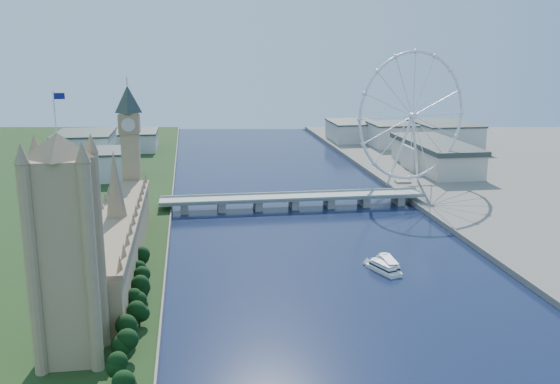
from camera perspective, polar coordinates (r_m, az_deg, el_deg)
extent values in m
cube|color=tan|center=(269.38, -18.88, -6.08)|extent=(22.00, 22.00, 86.00)
pyramid|color=#937A59|center=(257.36, -19.77, 5.14)|extent=(28.16, 28.16, 10.00)
cylinder|color=silver|center=(256.45, -19.91, 6.90)|extent=(0.50, 0.50, 16.00)
cube|color=navy|center=(255.49, -19.53, 8.27)|extent=(4.00, 0.16, 2.40)
cube|color=tan|center=(385.33, -14.54, -4.50)|extent=(24.00, 200.00, 28.00)
cone|color=#937A59|center=(376.13, -14.85, 0.73)|extent=(12.00, 12.00, 40.00)
cube|color=tan|center=(483.40, -13.42, 2.34)|extent=(13.00, 13.00, 80.00)
cube|color=#937A59|center=(478.53, -13.62, 6.10)|extent=(15.00, 15.00, 14.00)
pyramid|color=#2D3833|center=(475.99, -13.81, 9.44)|extent=(20.02, 20.02, 20.00)
cube|color=gray|center=(517.14, 1.26, -0.50)|extent=(220.00, 22.00, 2.00)
cube|color=gray|center=(511.49, -8.73, -1.36)|extent=(6.00, 20.00, 7.50)
cube|color=gray|center=(512.01, -5.38, -1.25)|extent=(6.00, 20.00, 7.50)
cube|color=gray|center=(514.29, -2.04, -1.13)|extent=(6.00, 20.00, 7.50)
cube|color=gray|center=(518.30, 1.26, -1.01)|extent=(6.00, 20.00, 7.50)
cube|color=gray|center=(523.99, 4.50, -0.89)|extent=(6.00, 20.00, 7.50)
cube|color=gray|center=(531.33, 7.66, -0.77)|extent=(6.00, 20.00, 7.50)
cube|color=gray|center=(540.23, 10.72, -0.65)|extent=(6.00, 20.00, 7.50)
torus|color=silver|center=(590.15, 12.03, 6.80)|extent=(113.60, 39.12, 118.60)
cylinder|color=silver|center=(590.15, 12.03, 6.80)|extent=(7.25, 6.61, 6.00)
cube|color=gray|center=(608.68, 11.16, 0.92)|extent=(14.00, 10.00, 2.00)
cube|color=beige|center=(640.29, -15.01, 2.42)|extent=(40.00, 60.00, 26.00)
cube|color=beige|center=(733.20, -17.37, 3.85)|extent=(60.00, 80.00, 32.00)
cube|color=beige|center=(806.50, -12.97, 4.57)|extent=(50.00, 70.00, 22.00)
cube|color=beige|center=(826.84, 10.42, 5.11)|extent=(60.00, 60.00, 28.00)
cube|color=beige|center=(829.52, 14.81, 4.99)|extent=(70.00, 90.00, 30.00)
cube|color=beige|center=(872.47, 6.66, 5.53)|extent=(60.00, 80.00, 24.00)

